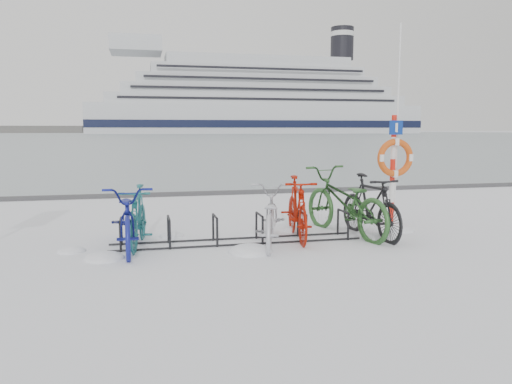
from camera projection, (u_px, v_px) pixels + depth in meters
ground at (238, 243)px, 7.98m from camera, size 900.00×900.00×0.00m
ice_sheet at (146, 135)px, 157.88m from camera, size 400.00×298.00×0.02m
quay_edge at (197, 193)px, 13.68m from camera, size 400.00×0.25×0.10m
bike_rack at (238, 231)px, 7.96m from camera, size 4.00×0.48×0.46m
lifebuoy_station at (395, 158)px, 9.41m from camera, size 0.72×0.22×3.76m
cruise_ferry at (256, 104)px, 207.35m from camera, size 136.38×25.73×44.81m
bike_0 at (128, 215)px, 7.50m from camera, size 0.74×1.99×1.03m
bike_1 at (138, 215)px, 7.72m from camera, size 0.65×1.67×0.98m
bike_2 at (270, 214)px, 7.81m from camera, size 1.12×1.93×0.96m
bike_3 at (297, 207)px, 8.23m from camera, size 0.75×1.83×1.07m
bike_4 at (344, 200)px, 8.55m from camera, size 1.30×2.39×1.19m
bike_5 at (371, 204)px, 8.39m from camera, size 0.72×1.86×1.09m
snow_drifts at (255, 244)px, 7.89m from camera, size 5.98×1.94×0.23m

